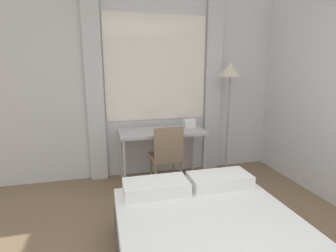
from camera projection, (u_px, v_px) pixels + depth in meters
The scene contains 6 objects.
wall_back_with_window at pixel (155, 86), 3.88m from camera, with size 4.74×0.13×2.70m.
desk at pixel (162, 135), 3.69m from camera, with size 1.19×0.57×0.76m.
desk_chair at pixel (167, 154), 3.46m from camera, with size 0.41×0.41×0.89m.
standing_lamp at pixel (230, 83), 3.79m from camera, with size 0.34×0.34×1.69m.
telephone at pixel (189, 123), 3.86m from camera, with size 0.18×0.15×0.12m.
book at pixel (170, 130), 3.65m from camera, with size 0.29×0.21×0.02m.
Camera 1 is at (-0.77, -1.04, 1.63)m, focal length 28.00 mm.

